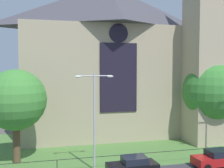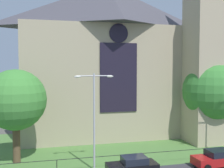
{
  "view_description": "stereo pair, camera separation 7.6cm",
  "coord_description": "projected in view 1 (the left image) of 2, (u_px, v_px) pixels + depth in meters",
  "views": [
    {
      "loc": [
        -6.25,
        -20.95,
        8.86
      ],
      "look_at": [
        0.88,
        8.0,
        7.1
      ],
      "focal_mm": 44.76,
      "sensor_mm": 36.0,
      "label": 1
    },
    {
      "loc": [
        -6.18,
        -20.97,
        8.86
      ],
      "look_at": [
        0.88,
        8.0,
        7.1
      ],
      "focal_mm": 44.76,
      "sensor_mm": 36.0,
      "label": 2
    }
  ],
  "objects": [
    {
      "name": "tree_right_near",
      "position": [
        212.0,
        91.0,
        32.54
      ],
      "size": [
        6.8,
        6.8,
        9.5
      ],
      "color": "#4C3823",
      "rests_on": "ground"
    },
    {
      "name": "church_building",
      "position": [
        114.0,
        57.0,
        37.59
      ],
      "size": [
        23.2,
        16.2,
        26.0
      ],
      "color": "tan",
      "rests_on": "ground"
    },
    {
      "name": "parked_car_black",
      "position": [
        133.0,
        166.0,
        23.07
      ],
      "size": [
        4.25,
        2.12,
        1.51
      ],
      "rotation": [
        0.0,
        0.0,
        3.17
      ],
      "color": "black",
      "rests_on": "ground"
    },
    {
      "name": "parked_car_red",
      "position": [
        217.0,
        158.0,
        24.96
      ],
      "size": [
        4.23,
        2.08,
        1.51
      ],
      "rotation": [
        0.0,
        0.0,
        3.16
      ],
      "color": "#B21919",
      "rests_on": "ground"
    },
    {
      "name": "grass_verge",
      "position": [
        104.0,
        150.0,
        30.07
      ],
      "size": [
        120.0,
        20.0,
        0.01
      ],
      "primitive_type": "cube",
      "color": "#517F3D",
      "rests_on": "ground"
    },
    {
      "name": "iron_railing",
      "position": [
        141.0,
        155.0,
        25.21
      ],
      "size": [
        29.84,
        0.07,
        1.13
      ],
      "color": "black",
      "rests_on": "ground"
    },
    {
      "name": "streetlamp_near",
      "position": [
        94.0,
        109.0,
        23.84
      ],
      "size": [
        3.37,
        0.26,
        8.36
      ],
      "color": "#B2B2B7",
      "rests_on": "ground"
    },
    {
      "name": "ground",
      "position": [
        100.0,
        145.0,
        32.01
      ],
      "size": [
        160.0,
        160.0,
        0.0
      ],
      "primitive_type": "plane",
      "color": "#56544C"
    },
    {
      "name": "tree_left_near",
      "position": [
        16.0,
        100.0,
        25.73
      ],
      "size": [
        5.66,
        5.66,
        8.72
      ],
      "color": "brown",
      "rests_on": "ground"
    }
  ]
}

